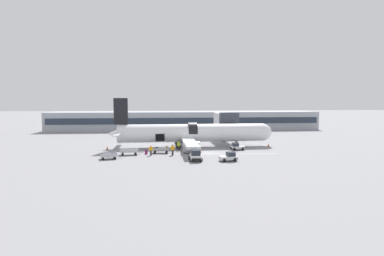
# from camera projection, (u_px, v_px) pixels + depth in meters

# --- Properties ---
(ground_plane) EXTENTS (500.00, 500.00, 0.00)m
(ground_plane) POSITION_uv_depth(u_px,v_px,m) (207.00, 152.00, 53.15)
(ground_plane) COLOR gray
(apron_marking_line) EXTENTS (26.48, 2.14, 0.01)m
(apron_marking_line) POSITION_uv_depth(u_px,v_px,m) (201.00, 154.00, 51.53)
(apron_marking_line) COLOR silver
(apron_marking_line) RESTS_ON ground_plane
(terminal_strip) EXTENTS (84.99, 13.11, 5.77)m
(terminal_strip) POSITION_uv_depth(u_px,v_px,m) (185.00, 120.00, 97.85)
(terminal_strip) COLOR #9EA3AD
(terminal_strip) RESTS_ON ground_plane
(jet_bridge_stub) EXTENTS (3.90, 10.60, 6.73)m
(jet_bridge_stub) POSITION_uv_depth(u_px,v_px,m) (225.00, 120.00, 66.01)
(jet_bridge_stub) COLOR #4C4C51
(jet_bridge_stub) RESTS_ON ground_plane
(airplane) EXTENTS (32.73, 26.39, 9.69)m
(airplane) POSITION_uv_depth(u_px,v_px,m) (190.00, 133.00, 59.26)
(airplane) COLOR white
(airplane) RESTS_ON ground_plane
(baggage_tug_lead) EXTENTS (2.86, 2.14, 1.38)m
(baggage_tug_lead) POSITION_uv_depth(u_px,v_px,m) (229.00, 157.00, 45.38)
(baggage_tug_lead) COLOR silver
(baggage_tug_lead) RESTS_ON ground_plane
(baggage_tug_mid) EXTENTS (2.57, 2.05, 1.33)m
(baggage_tug_mid) POSITION_uv_depth(u_px,v_px,m) (237.00, 147.00, 55.86)
(baggage_tug_mid) COLOR silver
(baggage_tug_mid) RESTS_ON ground_plane
(baggage_tug_rear) EXTENTS (2.11, 3.05, 1.72)m
(baggage_tug_rear) POSITION_uv_depth(u_px,v_px,m) (196.00, 156.00, 45.57)
(baggage_tug_rear) COLOR white
(baggage_tug_rear) RESTS_ON ground_plane
(baggage_cart_loading) EXTENTS (3.89, 1.99, 1.23)m
(baggage_cart_loading) POSITION_uv_depth(u_px,v_px,m) (161.00, 150.00, 52.44)
(baggage_cart_loading) COLOR #999BA0
(baggage_cart_loading) RESTS_ON ground_plane
(baggage_cart_queued) EXTENTS (4.00, 1.99, 1.04)m
(baggage_cart_queued) POSITION_uv_depth(u_px,v_px,m) (130.00, 152.00, 50.65)
(baggage_cart_queued) COLOR #B7BABF
(baggage_cart_queued) RESTS_ON ground_plane
(baggage_cart_empty) EXTENTS (3.56, 2.35, 0.94)m
(baggage_cart_empty) POSITION_uv_depth(u_px,v_px,m) (109.00, 156.00, 47.05)
(baggage_cart_empty) COLOR #B7BABF
(baggage_cart_empty) RESTS_ON ground_plane
(ground_crew_loader_a) EXTENTS (0.57, 0.54, 1.74)m
(ground_crew_loader_a) POSITION_uv_depth(u_px,v_px,m) (179.00, 145.00, 55.29)
(ground_crew_loader_a) COLOR #2D2D33
(ground_crew_loader_a) RESTS_ON ground_plane
(ground_crew_loader_b) EXTENTS (0.65, 0.50, 1.85)m
(ground_crew_loader_b) POSITION_uv_depth(u_px,v_px,m) (173.00, 149.00, 50.30)
(ground_crew_loader_b) COLOR #2D2D33
(ground_crew_loader_b) RESTS_ON ground_plane
(ground_crew_driver) EXTENTS (0.60, 0.40, 1.74)m
(ground_crew_driver) POSITION_uv_depth(u_px,v_px,m) (151.00, 150.00, 50.15)
(ground_crew_driver) COLOR #2D2D33
(ground_crew_driver) RESTS_ON ground_plane
(suitcase_on_tarmac_upright) EXTENTS (0.48, 0.21, 0.79)m
(suitcase_on_tarmac_upright) POSITION_uv_depth(u_px,v_px,m) (146.00, 152.00, 51.27)
(suitcase_on_tarmac_upright) COLOR #721951
(suitcase_on_tarmac_upright) RESTS_ON ground_plane
(safety_cone_nose) EXTENTS (0.63, 0.63, 0.57)m
(safety_cone_nose) POSITION_uv_depth(u_px,v_px,m) (268.00, 145.00, 60.21)
(safety_cone_nose) COLOR black
(safety_cone_nose) RESTS_ON ground_plane
(safety_cone_engine_left) EXTENTS (0.56, 0.56, 0.76)m
(safety_cone_engine_left) POSITION_uv_depth(u_px,v_px,m) (191.00, 158.00, 46.30)
(safety_cone_engine_left) COLOR black
(safety_cone_engine_left) RESTS_ON ground_plane
(safety_cone_wingtip) EXTENTS (0.47, 0.47, 0.74)m
(safety_cone_wingtip) POSITION_uv_depth(u_px,v_px,m) (200.00, 151.00, 53.01)
(safety_cone_wingtip) COLOR black
(safety_cone_wingtip) RESTS_ON ground_plane
(safety_cone_tail) EXTENTS (0.54, 0.54, 0.74)m
(safety_cone_tail) POSITION_uv_depth(u_px,v_px,m) (107.00, 148.00, 56.26)
(safety_cone_tail) COLOR black
(safety_cone_tail) RESTS_ON ground_plane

